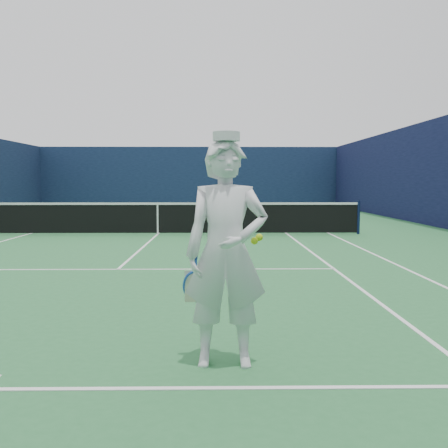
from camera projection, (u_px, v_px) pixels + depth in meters
ground at (158, 234)px, 15.83m from camera, size 80.00×80.00×0.00m
court_markings at (158, 234)px, 15.83m from camera, size 11.03×23.83×0.01m
windscreen_fence at (157, 171)px, 15.66m from camera, size 20.12×36.12×4.00m
tennis_net at (158, 217)px, 15.79m from camera, size 12.88×0.09×1.07m
tennis_player at (226, 253)px, 4.48m from camera, size 0.80×0.49×2.10m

